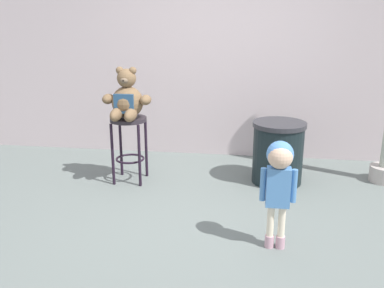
% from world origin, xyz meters
% --- Properties ---
extents(ground_plane, '(24.00, 24.00, 0.00)m').
position_xyz_m(ground_plane, '(0.00, 0.00, 0.00)').
color(ground_plane, slate).
extents(building_wall, '(7.35, 0.30, 3.21)m').
position_xyz_m(building_wall, '(0.00, 2.13, 1.60)').
color(building_wall, beige).
rests_on(building_wall, ground_plane).
extents(bar_stool_with_teddy, '(0.40, 0.40, 0.74)m').
position_xyz_m(bar_stool_with_teddy, '(-0.87, 0.90, 0.53)').
color(bar_stool_with_teddy, '#29242A').
rests_on(bar_stool_with_teddy, ground_plane).
extents(teddy_bear, '(0.54, 0.48, 0.56)m').
position_xyz_m(teddy_bear, '(-0.87, 0.87, 0.94)').
color(teddy_bear, brown).
rests_on(teddy_bear, bar_stool_with_teddy).
extents(child_walking, '(0.28, 0.23, 0.90)m').
position_xyz_m(child_walking, '(0.70, -0.35, 0.65)').
color(child_walking, '#C596A6').
rests_on(child_walking, ground_plane).
extents(trash_bin, '(0.59, 0.59, 0.70)m').
position_xyz_m(trash_bin, '(0.78, 1.09, 0.35)').
color(trash_bin, black).
rests_on(trash_bin, ground_plane).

